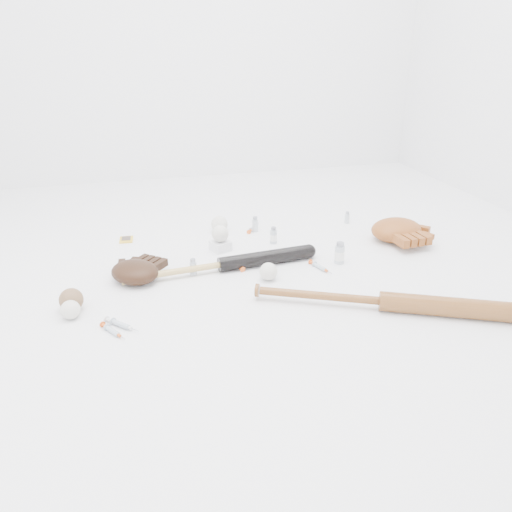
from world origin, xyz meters
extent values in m
plane|color=white|center=(0.00, 0.00, 0.00)|extent=(3.00, 3.00, 0.00)
cube|color=gold|center=(-0.50, 0.45, 0.00)|extent=(0.07, 0.09, 0.00)
cube|color=white|center=(-0.11, 0.22, 0.02)|extent=(0.10, 0.10, 0.04)
sphere|color=silver|center=(-0.11, 0.22, 0.08)|extent=(0.07, 0.07, 0.07)
sphere|color=silver|center=(-0.70, -0.22, 0.03)|extent=(0.06, 0.06, 0.06)
sphere|color=silver|center=(-0.07, 0.44, 0.04)|extent=(0.08, 0.08, 0.08)
sphere|color=silver|center=(0.02, -0.11, 0.03)|extent=(0.07, 0.07, 0.07)
sphere|color=brown|center=(-0.70, -0.16, 0.04)|extent=(0.08, 0.08, 0.08)
cylinder|color=#B4BEC5|center=(0.10, 0.40, 0.04)|extent=(0.03, 0.03, 0.07)
cylinder|color=#B4BEC5|center=(0.58, 0.40, 0.03)|extent=(0.02, 0.02, 0.06)
cylinder|color=#B4BEC5|center=(0.14, 0.24, 0.04)|extent=(0.03, 0.03, 0.08)
cylinder|color=#B4BEC5|center=(0.34, -0.04, 0.05)|extent=(0.04, 0.04, 0.09)
cylinder|color=#B4BEC5|center=(-0.26, 0.01, 0.03)|extent=(0.03, 0.03, 0.07)
camera|label=1|loc=(-0.48, -1.77, 0.87)|focal=35.00mm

